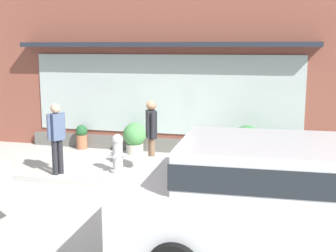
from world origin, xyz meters
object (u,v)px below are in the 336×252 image
potted_plant_near_hydrant (82,136)px  potted_plant_window_center (287,150)px  potted_plant_doorstep (135,137)px  pedestrian_passerby (57,134)px  parked_car_silver (291,198)px  potted_plant_by_entrance (247,143)px  fire_hydrant (118,153)px  pedestrian_with_handbag (151,131)px

potted_plant_near_hydrant → potted_plant_window_center: potted_plant_near_hydrant is taller
potted_plant_near_hydrant → potted_plant_doorstep: bearing=-5.7°
pedestrian_passerby → parked_car_silver: parked_car_silver is taller
potted_plant_window_center → potted_plant_doorstep: 3.85m
potted_plant_near_hydrant → potted_plant_by_entrance: size_ratio=0.73×
parked_car_silver → potted_plant_doorstep: size_ratio=5.46×
fire_hydrant → potted_plant_by_entrance: 3.13m
potted_plant_by_entrance → potted_plant_doorstep: bearing=176.7°
potted_plant_doorstep → potted_plant_near_hydrant: bearing=174.3°
fire_hydrant → parked_car_silver: size_ratio=0.19×
pedestrian_passerby → parked_car_silver: bearing=86.1°
potted_plant_near_hydrant → potted_plant_window_center: bearing=-1.4°
pedestrian_passerby → parked_car_silver: size_ratio=0.35×
parked_car_silver → potted_plant_window_center: (0.06, 5.29, -0.60)m
pedestrian_with_handbag → potted_plant_window_center: size_ratio=2.64×
potted_plant_near_hydrant → potted_plant_doorstep: (1.57, -0.16, 0.10)m
pedestrian_with_handbag → potted_plant_by_entrance: 2.48m
fire_hydrant → pedestrian_passerby: bearing=-158.5°
pedestrian_with_handbag → potted_plant_near_hydrant: (-2.50, 1.76, -0.60)m
pedestrian_with_handbag → pedestrian_passerby: (-1.95, -0.61, -0.04)m
fire_hydrant → pedestrian_with_handbag: bearing=10.5°
pedestrian_with_handbag → parked_car_silver: size_ratio=0.36×
fire_hydrant → potted_plant_near_hydrant: size_ratio=1.31×
parked_car_silver → potted_plant_window_center: size_ratio=7.24×
potted_plant_near_hydrant → potted_plant_doorstep: potted_plant_doorstep is taller
parked_car_silver → potted_plant_by_entrance: parked_car_silver is taller
pedestrian_passerby → potted_plant_near_hydrant: size_ratio=2.37×
fire_hydrant → parked_car_silver: 5.06m
pedestrian_with_handbag → potted_plant_doorstep: bearing=3.6°
parked_car_silver → potted_plant_near_hydrant: parked_car_silver is taller
pedestrian_passerby → potted_plant_doorstep: 2.48m
potted_plant_by_entrance → potted_plant_near_hydrant: bearing=175.8°
fire_hydrant → potted_plant_near_hydrant: bearing=132.9°
pedestrian_with_handbag → potted_plant_near_hydrant: bearing=28.5°
potted_plant_by_entrance → pedestrian_passerby: bearing=-152.4°
pedestrian_with_handbag → potted_plant_doorstep: 1.92m
pedestrian_passerby → potted_plant_near_hydrant: bearing=-138.5°
pedestrian_with_handbag → potted_plant_doorstep: (-0.92, 1.60, -0.50)m
pedestrian_with_handbag → potted_plant_near_hydrant: size_ratio=2.46×
potted_plant_near_hydrant → potted_plant_by_entrance: 4.48m
parked_car_silver → potted_plant_near_hydrant: 7.65m
pedestrian_with_handbag → potted_plant_window_center: 3.40m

